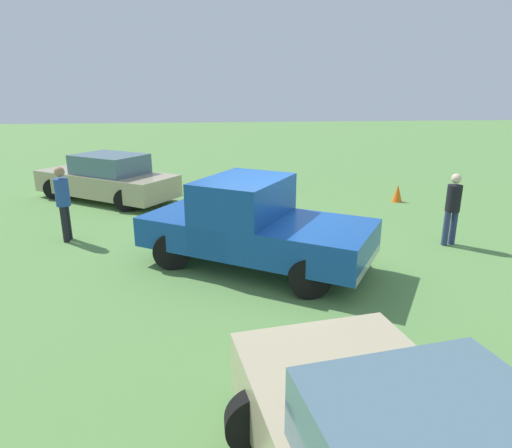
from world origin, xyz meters
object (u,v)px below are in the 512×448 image
person_bystander (63,199)px  traffic_cone (397,193)px  sedan_far (107,179)px  person_visitor (453,206)px  pickup_truck (251,222)px

person_bystander → traffic_cone: person_bystander is taller
sedan_far → person_visitor: (-8.72, 5.28, 0.24)m
person_bystander → traffic_cone: (-9.37, -2.77, -0.73)m
person_bystander → pickup_truck: bearing=157.4°
sedan_far → person_visitor: size_ratio=2.95×
person_visitor → traffic_cone: person_visitor is taller
traffic_cone → person_bystander: bearing=16.5°
pickup_truck → traffic_cone: pickup_truck is taller
pickup_truck → sedan_far: size_ratio=0.99×
sedan_far → person_bystander: bearing=123.1°
pickup_truck → person_bystander: size_ratio=2.76×
sedan_far → person_visitor: 10.20m
sedan_far → traffic_cone: size_ratio=8.92×
sedan_far → person_bystander: size_ratio=2.77×
traffic_cone → person_visitor: bearing=82.8°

